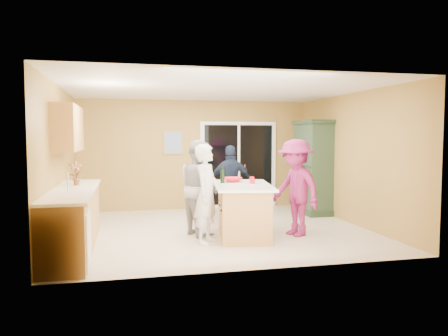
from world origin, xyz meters
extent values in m
plane|color=silver|center=(0.00, 0.00, 0.00)|extent=(5.50, 5.50, 0.00)
cube|color=silver|center=(0.00, 0.00, 2.60)|extent=(5.50, 5.00, 0.10)
cube|color=tan|center=(0.00, 2.50, 1.30)|extent=(5.50, 0.10, 2.60)
cube|color=tan|center=(0.00, -2.50, 1.30)|extent=(5.50, 0.10, 2.60)
cube|color=tan|center=(-2.75, 0.00, 1.30)|extent=(0.10, 5.00, 2.60)
cube|color=tan|center=(2.75, 0.00, 1.30)|extent=(0.10, 5.00, 2.60)
cube|color=tan|center=(-2.45, -0.90, 0.45)|extent=(0.60, 3.00, 0.90)
cube|color=white|center=(-2.44, -2.00, 0.40)|extent=(0.62, 0.60, 0.72)
cube|color=white|center=(-2.44, -0.90, 0.92)|extent=(0.65, 3.05, 0.04)
cylinder|color=silver|center=(-2.45, -1.40, 1.09)|extent=(0.02, 0.02, 0.30)
cube|color=tan|center=(-2.58, -0.20, 1.88)|extent=(0.35, 1.60, 0.75)
cube|color=white|center=(1.05, 2.47, 1.05)|extent=(1.90, 0.05, 2.10)
cube|color=black|center=(1.05, 2.46, 1.05)|extent=(1.70, 0.03, 1.94)
cube|color=white|center=(1.05, 2.45, 1.05)|extent=(0.06, 0.04, 1.94)
cube|color=silver|center=(1.20, 2.44, 1.00)|extent=(0.02, 0.03, 0.12)
cube|color=tan|center=(-0.55, 2.48, 1.60)|extent=(0.46, 0.03, 0.56)
cube|color=#5174A8|center=(-0.55, 2.47, 1.60)|extent=(0.38, 0.02, 0.48)
cube|color=tan|center=(0.34, -0.58, 0.44)|extent=(1.04, 1.64, 0.87)
cube|color=white|center=(0.34, -0.58, 0.89)|extent=(1.21, 1.86, 0.04)
cube|color=black|center=(0.34, -0.58, 0.05)|extent=(0.94, 1.56, 0.10)
cube|color=#233824|center=(2.49, 1.30, 0.06)|extent=(0.58, 1.10, 0.12)
cube|color=#2D4432|center=(2.49, 1.30, 1.04)|extent=(0.52, 1.04, 1.96)
cube|color=#233824|center=(2.49, 1.30, 2.06)|extent=(0.60, 1.14, 0.08)
imported|color=silver|center=(-0.37, -0.92, 0.81)|extent=(0.64, 0.70, 1.62)
imported|color=#A7A7AA|center=(-0.39, -0.27, 0.84)|extent=(0.86, 0.98, 1.68)
imported|color=#1A2239|center=(0.47, 0.83, 0.78)|extent=(0.96, 0.50, 1.56)
imported|color=#811C4B|center=(1.25, -0.73, 0.85)|extent=(0.96, 1.24, 1.69)
imported|color=red|center=(0.26, -0.15, 0.95)|extent=(0.36, 0.36, 0.08)
imported|color=red|center=(-2.45, -0.37, 1.14)|extent=(0.23, 0.18, 0.40)
cylinder|color=red|center=(0.53, -0.46, 0.97)|extent=(0.10, 0.10, 0.12)
cylinder|color=red|center=(0.53, -0.54, 0.96)|extent=(0.08, 0.08, 0.09)
cylinder|color=black|center=(0.03, -0.29, 1.03)|extent=(0.08, 0.08, 0.24)
cylinder|color=black|center=(0.03, -0.29, 1.20)|extent=(0.03, 0.03, 0.09)
cylinder|color=silver|center=(0.40, -0.06, 0.92)|extent=(0.26, 0.26, 0.01)
camera|label=1|loc=(-1.65, -7.86, 1.74)|focal=35.00mm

